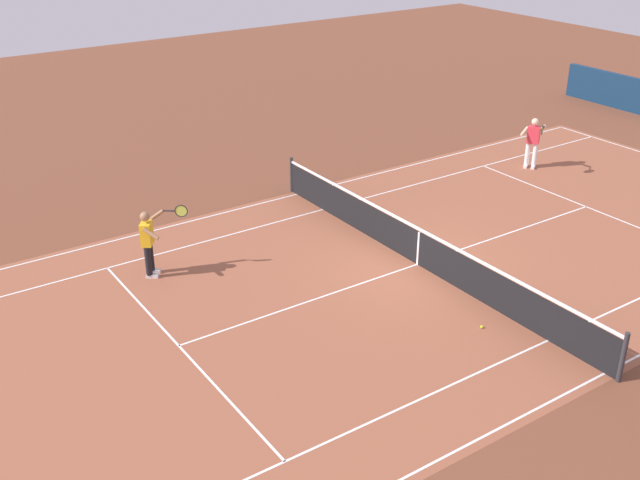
% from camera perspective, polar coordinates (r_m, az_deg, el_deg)
% --- Properties ---
extents(ground_plane, '(60.00, 60.00, 0.00)m').
position_cam_1_polar(ground_plane, '(18.98, 7.29, -1.81)').
color(ground_plane, brown).
extents(court_slab, '(24.20, 11.40, 0.00)m').
position_cam_1_polar(court_slab, '(18.98, 7.29, -1.81)').
color(court_slab, '#935138').
rests_on(court_slab, ground_plane).
extents(court_line_markings, '(23.85, 11.05, 0.01)m').
position_cam_1_polar(court_line_markings, '(18.97, 7.29, -1.80)').
color(court_line_markings, white).
rests_on(court_line_markings, ground_plane).
extents(tennis_net, '(0.10, 11.70, 1.08)m').
position_cam_1_polar(tennis_net, '(18.76, 7.37, -0.48)').
color(tennis_net, '#2D2D33').
rests_on(tennis_net, ground_plane).
extents(tennis_player_near, '(1.17, 0.75, 1.70)m').
position_cam_1_polar(tennis_player_near, '(18.36, -12.65, -0.01)').
color(tennis_player_near, black).
rests_on(tennis_player_near, ground_plane).
extents(tennis_player_far, '(0.82, 1.03, 1.70)m').
position_cam_1_polar(tennis_player_far, '(25.73, 15.62, 7.17)').
color(tennis_player_far, white).
rests_on(tennis_player_far, ground_plane).
extents(tennis_ball, '(0.07, 0.07, 0.07)m').
position_cam_1_polar(tennis_ball, '(16.62, 11.99, -6.36)').
color(tennis_ball, '#CCE01E').
rests_on(tennis_ball, ground_plane).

